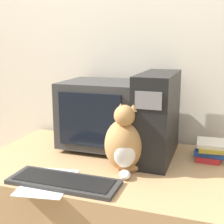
{
  "coord_description": "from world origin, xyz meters",
  "views": [
    {
      "loc": [
        0.52,
        -1.03,
        1.32
      ],
      "look_at": [
        -0.0,
        0.49,
        0.96
      ],
      "focal_mm": 50.0,
      "sensor_mm": 36.0,
      "label": 1
    }
  ],
  "objects_px": {
    "cat": "(124,143)",
    "book_stack": "(210,150)",
    "keyboard": "(64,181)",
    "computer_tower": "(157,116)",
    "pen": "(48,173)",
    "crt_monitor": "(102,114)"
  },
  "relations": [
    {
      "from": "keyboard",
      "to": "book_stack",
      "type": "height_order",
      "value": "book_stack"
    },
    {
      "from": "crt_monitor",
      "to": "cat",
      "type": "distance_m",
      "value": 0.36
    },
    {
      "from": "computer_tower",
      "to": "pen",
      "type": "height_order",
      "value": "computer_tower"
    },
    {
      "from": "book_stack",
      "to": "crt_monitor",
      "type": "bearing_deg",
      "value": -178.27
    },
    {
      "from": "pen",
      "to": "crt_monitor",
      "type": "bearing_deg",
      "value": 77.07
    },
    {
      "from": "keyboard",
      "to": "pen",
      "type": "relative_size",
      "value": 3.67
    },
    {
      "from": "crt_monitor",
      "to": "pen",
      "type": "height_order",
      "value": "crt_monitor"
    },
    {
      "from": "cat",
      "to": "book_stack",
      "type": "height_order",
      "value": "cat"
    },
    {
      "from": "computer_tower",
      "to": "book_stack",
      "type": "bearing_deg",
      "value": 15.15
    },
    {
      "from": "crt_monitor",
      "to": "computer_tower",
      "type": "relative_size",
      "value": 0.94
    },
    {
      "from": "cat",
      "to": "book_stack",
      "type": "relative_size",
      "value": 1.65
    },
    {
      "from": "keyboard",
      "to": "book_stack",
      "type": "xyz_separation_m",
      "value": [
        0.6,
        0.53,
        0.04
      ]
    },
    {
      "from": "keyboard",
      "to": "book_stack",
      "type": "relative_size",
      "value": 2.44
    },
    {
      "from": "crt_monitor",
      "to": "computer_tower",
      "type": "bearing_deg",
      "value": -9.65
    },
    {
      "from": "crt_monitor",
      "to": "book_stack",
      "type": "bearing_deg",
      "value": 1.73
    },
    {
      "from": "computer_tower",
      "to": "keyboard",
      "type": "xyz_separation_m",
      "value": [
        -0.32,
        -0.46,
        -0.22
      ]
    },
    {
      "from": "keyboard",
      "to": "crt_monitor",
      "type": "bearing_deg",
      "value": 91.45
    },
    {
      "from": "computer_tower",
      "to": "book_stack",
      "type": "height_order",
      "value": "computer_tower"
    },
    {
      "from": "computer_tower",
      "to": "pen",
      "type": "distance_m",
      "value": 0.63
    },
    {
      "from": "crt_monitor",
      "to": "cat",
      "type": "xyz_separation_m",
      "value": [
        0.22,
        -0.27,
        -0.07
      ]
    },
    {
      "from": "computer_tower",
      "to": "book_stack",
      "type": "relative_size",
      "value": 2.28
    },
    {
      "from": "computer_tower",
      "to": "cat",
      "type": "relative_size",
      "value": 1.38
    }
  ]
}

